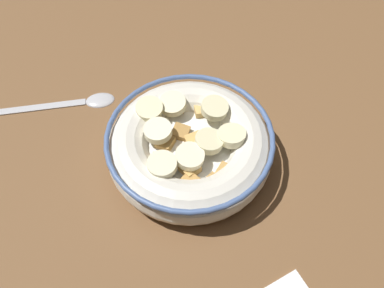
# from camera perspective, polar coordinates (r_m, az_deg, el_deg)

# --- Properties ---
(ground_plane) EXTENTS (1.24, 1.24, 0.02)m
(ground_plane) POSITION_cam_1_polar(r_m,az_deg,el_deg) (0.47, -0.00, -2.78)
(ground_plane) COLOR brown
(cereal_bowl) EXTENTS (0.19, 0.19, 0.06)m
(cereal_bowl) POSITION_cam_1_polar(r_m,az_deg,el_deg) (0.44, -0.02, -0.22)
(cereal_bowl) COLOR silver
(cereal_bowl) RESTS_ON ground_plane
(spoon) EXTENTS (0.04, 0.15, 0.01)m
(spoon) POSITION_cam_1_polar(r_m,az_deg,el_deg) (0.53, -15.81, 6.10)
(spoon) COLOR #B7B7BC
(spoon) RESTS_ON ground_plane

